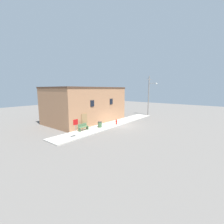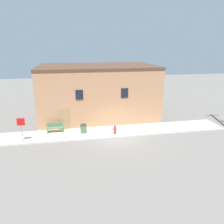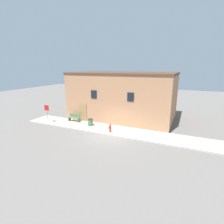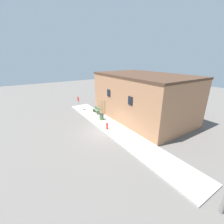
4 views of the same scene
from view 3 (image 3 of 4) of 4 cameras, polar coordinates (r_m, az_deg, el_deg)
The scene contains 7 objects.
ground_plane at distance 17.09m, azimuth -1.01°, elevation -7.67°, with size 80.00×80.00×0.00m, color #66605B.
sidewalk at distance 18.23m, azimuth 0.84°, elevation -6.00°, with size 21.15×2.75×0.13m.
brick_building at distance 22.54m, azimuth 3.86°, elevation 5.44°, with size 12.54×7.76×5.81m.
fire_hydrant at distance 17.49m, azimuth -0.60°, elevation -5.26°, with size 0.43×0.20×0.81m.
stop_sign at distance 21.39m, azimuth -20.50°, elevation 0.41°, with size 0.62×0.06×2.09m.
bench at distance 21.30m, azimuth -12.21°, elevation -1.86°, with size 1.43×0.44×0.89m.
trash_bin at distance 19.45m, azimuth -7.06°, elevation -3.33°, with size 0.59×0.59×0.80m.
Camera 3 is at (6.77, -14.30, 6.45)m, focal length 28.00 mm.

